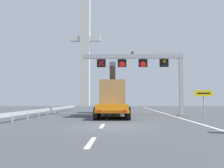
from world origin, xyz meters
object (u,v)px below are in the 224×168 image
object	(u,v)px
overhead_lane_gantry	(146,66)
heavy_haul_truck_orange	(113,97)
exit_sign_yellow	(204,97)
bridge_pylon_distant	(85,50)

from	to	relation	value
overhead_lane_gantry	heavy_haul_truck_orange	bearing A→B (deg)	167.98
overhead_lane_gantry	exit_sign_yellow	distance (m)	6.97
heavy_haul_truck_orange	exit_sign_yellow	world-z (taller)	heavy_haul_truck_orange
heavy_haul_truck_orange	bridge_pylon_distant	size ratio (longest dim) A/B	0.45
overhead_lane_gantry	heavy_haul_truck_orange	distance (m)	5.05
overhead_lane_gantry	bridge_pylon_distant	size ratio (longest dim) A/B	0.35
overhead_lane_gantry	heavy_haul_truck_orange	world-z (taller)	overhead_lane_gantry
overhead_lane_gantry	exit_sign_yellow	size ratio (longest dim) A/B	4.31
overhead_lane_gantry	exit_sign_yellow	xyz separation A→B (m)	(5.00, -3.46, -3.41)
overhead_lane_gantry	exit_sign_yellow	bearing A→B (deg)	-34.66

